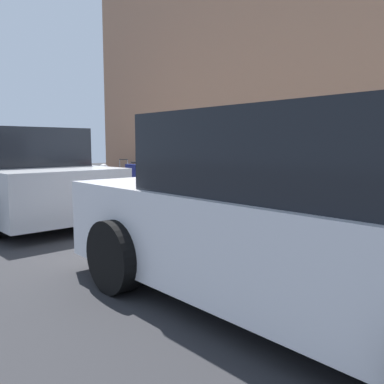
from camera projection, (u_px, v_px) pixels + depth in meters
name	position (u px, v px, depth m)	size (l,w,h in m)	color
ground_plane	(171.00, 224.00, 6.52)	(40.00, 40.00, 0.00)	#28282B
sidewalk_curb	(262.00, 204.00, 8.26)	(18.00, 5.00, 0.14)	#ADA89E
suitcase_silver_0	(369.00, 208.00, 4.93)	(0.38, 0.23, 0.80)	#9EA0A8
suitcase_teal_1	(335.00, 212.00, 5.30)	(0.45, 0.23, 0.82)	#0F606B
suitcase_red_2	(301.00, 201.00, 5.56)	(0.39, 0.25, 1.03)	red
suitcase_navy_3	(275.00, 200.00, 5.98)	(0.51, 0.26, 0.69)	navy
suitcase_black_4	(248.00, 196.00, 6.31)	(0.39, 0.27, 0.99)	black
suitcase_olive_5	(222.00, 196.00, 6.60)	(0.47, 0.19, 0.92)	#59601E
suitcase_maroon_6	(205.00, 188.00, 7.03)	(0.46, 0.19, 1.10)	maroon
suitcase_silver_7	(180.00, 194.00, 7.34)	(0.49, 0.23, 0.76)	#9EA0A8
suitcase_teal_8	(166.00, 187.00, 7.69)	(0.36, 0.26, 0.75)	#0F606B
suitcase_red_9	(153.00, 189.00, 8.08)	(0.51, 0.26, 0.57)	red
suitcase_navy_10	(136.00, 182.00, 8.41)	(0.43, 0.27, 0.80)	navy
suitcase_black_11	(124.00, 184.00, 8.75)	(0.40, 0.24, 0.84)	black
fire_hydrant	(104.00, 179.00, 9.19)	(0.39, 0.21, 0.71)	#99999E
bollard_post	(85.00, 178.00, 9.49)	(0.13, 0.13, 0.72)	brown
parked_car_white_0	(310.00, 219.00, 3.05)	(4.42, 2.19, 1.53)	silver
parked_car_silver_1	(17.00, 176.00, 7.06)	(4.53, 2.13, 1.55)	#B2B5BA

